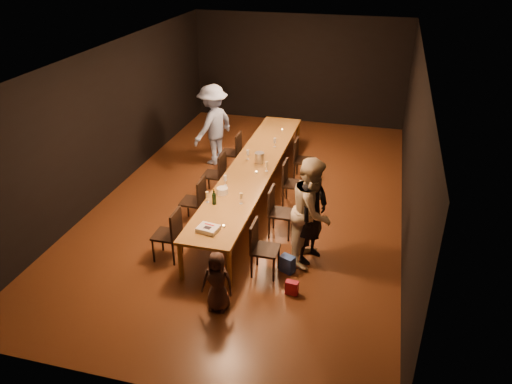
% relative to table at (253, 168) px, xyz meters
% --- Properties ---
extents(ground, '(10.00, 10.00, 0.00)m').
position_rel_table_xyz_m(ground, '(0.00, 0.00, -0.70)').
color(ground, '#441E11').
rests_on(ground, ground).
extents(room_shell, '(6.04, 10.04, 3.02)m').
position_rel_table_xyz_m(room_shell, '(0.00, 0.00, 1.38)').
color(room_shell, black).
rests_on(room_shell, ground).
extents(table, '(0.90, 6.00, 0.75)m').
position_rel_table_xyz_m(table, '(0.00, 0.00, 0.00)').
color(table, olive).
rests_on(table, ground).
extents(chair_right_0, '(0.42, 0.42, 0.93)m').
position_rel_table_xyz_m(chair_right_0, '(0.85, -2.40, -0.24)').
color(chair_right_0, black).
rests_on(chair_right_0, ground).
extents(chair_right_1, '(0.42, 0.42, 0.93)m').
position_rel_table_xyz_m(chair_right_1, '(0.85, -1.20, -0.24)').
color(chair_right_1, black).
rests_on(chair_right_1, ground).
extents(chair_right_2, '(0.42, 0.42, 0.93)m').
position_rel_table_xyz_m(chair_right_2, '(0.85, 0.00, -0.24)').
color(chair_right_2, black).
rests_on(chair_right_2, ground).
extents(chair_right_3, '(0.42, 0.42, 0.93)m').
position_rel_table_xyz_m(chair_right_3, '(0.85, 1.20, -0.24)').
color(chair_right_3, black).
rests_on(chair_right_3, ground).
extents(chair_left_0, '(0.42, 0.42, 0.93)m').
position_rel_table_xyz_m(chair_left_0, '(-0.85, -2.40, -0.24)').
color(chair_left_0, black).
rests_on(chair_left_0, ground).
extents(chair_left_1, '(0.42, 0.42, 0.93)m').
position_rel_table_xyz_m(chair_left_1, '(-0.85, -1.20, -0.24)').
color(chair_left_1, black).
rests_on(chair_left_1, ground).
extents(chair_left_2, '(0.42, 0.42, 0.93)m').
position_rel_table_xyz_m(chair_left_2, '(-0.85, 0.00, -0.24)').
color(chair_left_2, black).
rests_on(chair_left_2, ground).
extents(chair_left_3, '(0.42, 0.42, 0.93)m').
position_rel_table_xyz_m(chair_left_3, '(-0.85, 1.20, -0.24)').
color(chair_left_3, black).
rests_on(chair_left_3, ground).
extents(woman_birthday, '(0.63, 0.76, 1.78)m').
position_rel_table_xyz_m(woman_birthday, '(1.48, -1.80, 0.19)').
color(woman_birthday, black).
rests_on(woman_birthday, ground).
extents(woman_tan, '(0.81, 0.98, 1.85)m').
position_rel_table_xyz_m(woman_tan, '(1.48, -1.80, 0.22)').
color(woman_tan, beige).
rests_on(woman_tan, ground).
extents(man_blue, '(1.09, 1.39, 1.89)m').
position_rel_table_xyz_m(man_blue, '(-1.38, 1.56, 0.24)').
color(man_blue, '#95AFE6').
rests_on(man_blue, ground).
extents(child, '(0.47, 0.32, 0.96)m').
position_rel_table_xyz_m(child, '(0.38, -3.40, -0.22)').
color(child, '#3C2821').
rests_on(child, ground).
extents(gift_bag_red, '(0.20, 0.12, 0.23)m').
position_rel_table_xyz_m(gift_bag_red, '(1.37, -2.81, -0.59)').
color(gift_bag_red, '#B91B37').
rests_on(gift_bag_red, ground).
extents(gift_bag_blue, '(0.27, 0.23, 0.29)m').
position_rel_table_xyz_m(gift_bag_blue, '(1.19, -2.27, -0.56)').
color(gift_bag_blue, blue).
rests_on(gift_bag_blue, ground).
extents(birthday_cake, '(0.36, 0.31, 0.08)m').
position_rel_table_xyz_m(birthday_cake, '(-0.05, -2.54, 0.09)').
color(birthday_cake, white).
rests_on(birthday_cake, table).
extents(plate_stack, '(0.24, 0.24, 0.12)m').
position_rel_table_xyz_m(plate_stack, '(-0.22, -1.29, 0.11)').
color(plate_stack, white).
rests_on(plate_stack, table).
extents(champagne_bottle, '(0.08, 0.08, 0.31)m').
position_rel_table_xyz_m(champagne_bottle, '(-0.24, -1.70, 0.20)').
color(champagne_bottle, black).
rests_on(champagne_bottle, table).
extents(ice_bucket, '(0.24, 0.24, 0.22)m').
position_rel_table_xyz_m(ice_bucket, '(0.08, 0.20, 0.16)').
color(ice_bucket, '#B4B5BA').
rests_on(ice_bucket, table).
extents(wineglass_0, '(0.06, 0.06, 0.21)m').
position_rel_table_xyz_m(wineglass_0, '(-0.38, -1.66, 0.15)').
color(wineglass_0, beige).
rests_on(wineglass_0, table).
extents(wineglass_1, '(0.06, 0.06, 0.21)m').
position_rel_table_xyz_m(wineglass_1, '(0.21, -1.56, 0.15)').
color(wineglass_1, beige).
rests_on(wineglass_1, table).
extents(wineglass_2, '(0.06, 0.06, 0.21)m').
position_rel_table_xyz_m(wineglass_2, '(-0.27, -0.96, 0.15)').
color(wineglass_2, silver).
rests_on(wineglass_2, table).
extents(wineglass_3, '(0.06, 0.06, 0.21)m').
position_rel_table_xyz_m(wineglass_3, '(0.32, -0.17, 0.15)').
color(wineglass_3, beige).
rests_on(wineglass_3, table).
extents(wineglass_4, '(0.06, 0.06, 0.21)m').
position_rel_table_xyz_m(wineglass_4, '(-0.19, 0.30, 0.15)').
color(wineglass_4, silver).
rests_on(wineglass_4, table).
extents(wineglass_5, '(0.06, 0.06, 0.21)m').
position_rel_table_xyz_m(wineglass_5, '(0.20, 1.09, 0.15)').
color(wineglass_5, silver).
rests_on(wineglass_5, table).
extents(tealight_near, '(0.05, 0.05, 0.03)m').
position_rel_table_xyz_m(tealight_near, '(0.15, -2.37, 0.06)').
color(tealight_near, '#B2B7B2').
rests_on(tealight_near, table).
extents(tealight_mid, '(0.05, 0.05, 0.03)m').
position_rel_table_xyz_m(tealight_mid, '(0.15, -0.30, 0.06)').
color(tealight_mid, '#B2B7B2').
rests_on(tealight_mid, table).
extents(tealight_far, '(0.05, 0.05, 0.03)m').
position_rel_table_xyz_m(tealight_far, '(0.15, 2.11, 0.06)').
color(tealight_far, '#B2B7B2').
rests_on(tealight_far, table).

